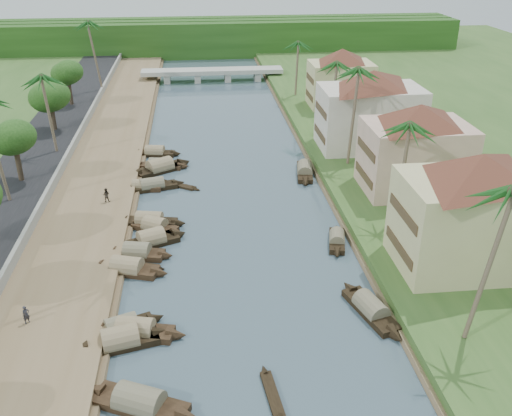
{
  "coord_description": "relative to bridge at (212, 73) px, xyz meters",
  "views": [
    {
      "loc": [
        -3.57,
        -42.27,
        27.39
      ],
      "look_at": [
        1.99,
        9.29,
        2.0
      ],
      "focal_mm": 40.0,
      "sensor_mm": 36.0,
      "label": 1
    }
  ],
  "objects": [
    {
      "name": "tree_4",
      "position": [
        -24.0,
        -32.61,
        4.45
      ],
      "size": [
        5.11,
        5.11,
        6.94
      ],
      "color": "#433726",
      "rests_on": "ground"
    },
    {
      "name": "palm_6",
      "position": [
        -22.0,
        -41.88,
        9.25
      ],
      "size": [
        3.2,
        3.2,
        11.36
      ],
      "color": "brown",
      "rests_on": "ground"
    },
    {
      "name": "palm_8",
      "position": [
        -20.5,
        -10.08,
        11.14
      ],
      "size": [
        3.2,
        3.2,
        13.31
      ],
      "color": "brown",
      "rests_on": "ground"
    },
    {
      "name": "palm_2",
      "position": [
        15.0,
        -49.67,
        10.87
      ],
      "size": [
        3.2,
        3.2,
        13.25
      ],
      "color": "brown",
      "rests_on": "ground"
    },
    {
      "name": "sampan_3",
      "position": [
        -9.94,
        -78.76,
        -1.32
      ],
      "size": [
        6.9,
        3.83,
        1.9
      ],
      "rotation": [
        0.0,
        0.0,
        0.38
      ],
      "color": "black",
      "rests_on": "ground"
    },
    {
      "name": "sampan_1",
      "position": [
        -9.86,
        -80.39,
        -1.3
      ],
      "size": [
        7.91,
        3.62,
        2.29
      ],
      "rotation": [
        0.0,
        0.0,
        0.25
      ],
      "color": "black",
      "rests_on": "ground"
    },
    {
      "name": "treeline",
      "position": [
        -0.0,
        28.0,
        2.28
      ],
      "size": [
        120.0,
        14.0,
        8.0
      ],
      "color": "#1A3E11",
      "rests_on": "ground"
    },
    {
      "name": "person_near",
      "position": [
        -16.93,
        -77.96,
        -0.18
      ],
      "size": [
        0.64,
        0.61,
        1.48
      ],
      "primitive_type": "imported",
      "rotation": [
        0.0,
        0.0,
        0.68
      ],
      "color": "#26262E",
      "rests_on": "left_bank"
    },
    {
      "name": "palm_1",
      "position": [
        16.0,
        -65.03,
        9.13
      ],
      "size": [
        3.2,
        3.2,
        11.44
      ],
      "color": "brown",
      "rests_on": "ground"
    },
    {
      "name": "retaining_wall",
      "position": [
        -20.2,
        -52.0,
        -0.37
      ],
      "size": [
        0.4,
        180.0,
        1.1
      ],
      "primitive_type": "cube",
      "color": "gray",
      "rests_on": "left_bank"
    },
    {
      "name": "sampan_7",
      "position": [
        -8.89,
        -61.41,
        -1.31
      ],
      "size": [
        7.97,
        3.05,
        2.09
      ],
      "rotation": [
        0.0,
        0.0,
        -0.19
      ],
      "color": "black",
      "rests_on": "ground"
    },
    {
      "name": "palm_3",
      "position": [
        16.0,
        -35.52,
        8.68
      ],
      "size": [
        3.2,
        3.2,
        10.97
      ],
      "color": "brown",
      "rests_on": "ground"
    },
    {
      "name": "canoe_1",
      "position": [
        -9.4,
        -69.5,
        -1.62
      ],
      "size": [
        5.11,
        2.49,
        0.83
      ],
      "rotation": [
        0.0,
        0.0,
        -0.34
      ],
      "color": "black",
      "rests_on": "ground"
    },
    {
      "name": "building_far",
      "position": [
        18.99,
        -44.0,
        4.66
      ],
      "size": [
        15.59,
        15.59,
        10.2
      ],
      "color": "beige",
      "rests_on": "right_bank"
    },
    {
      "name": "sampan_4",
      "position": [
        -10.31,
        -70.38,
        -1.31
      ],
      "size": [
        7.95,
        3.95,
        2.22
      ],
      "rotation": [
        0.0,
        0.0,
        -0.3
      ],
      "color": "black",
      "rests_on": "ground"
    },
    {
      "name": "sampan_2",
      "position": [
        -8.86,
        -79.28,
        -1.31
      ],
      "size": [
        8.17,
        3.38,
        2.13
      ],
      "rotation": [
        0.0,
        0.0,
        -0.23
      ],
      "color": "black",
      "rests_on": "ground"
    },
    {
      "name": "sampan_9",
      "position": [
        -9.1,
        -52.4,
        -1.31
      ],
      "size": [
        8.1,
        3.41,
        2.04
      ],
      "rotation": [
        0.0,
        0.0,
        0.24
      ],
      "color": "black",
      "rests_on": "ground"
    },
    {
      "name": "person_far",
      "position": [
        -13.69,
        -56.97,
        -0.13
      ],
      "size": [
        0.81,
        0.65,
        1.59
      ],
      "primitive_type": "imported",
      "rotation": [
        0.0,
        0.0,
        3.08
      ],
      "color": "#332C24",
      "rests_on": "left_bank"
    },
    {
      "name": "sampan_0",
      "position": [
        -8.01,
        -86.67,
        -1.3
      ],
      "size": [
        8.76,
        5.4,
        2.32
      ],
      "rotation": [
        0.0,
        0.0,
        -0.44
      ],
      "color": "black",
      "rests_on": "ground"
    },
    {
      "name": "right_bank",
      "position": [
        19.0,
        -52.0,
        -1.12
      ],
      "size": [
        16.0,
        180.0,
        1.2
      ],
      "primitive_type": "cube",
      "color": "#2F5020",
      "rests_on": "ground"
    },
    {
      "name": "sampan_12",
      "position": [
        -8.52,
        -45.82,
        -1.32
      ],
      "size": [
        7.82,
        2.64,
        1.88
      ],
      "rotation": [
        0.0,
        0.0,
        -0.17
      ],
      "color": "black",
      "rests_on": "ground"
    },
    {
      "name": "road",
      "position": [
        -24.5,
        -52.0,
        -1.02
      ],
      "size": [
        8.0,
        180.0,
        1.4
      ],
      "primitive_type": "cube",
      "color": "black",
      "rests_on": "ground"
    },
    {
      "name": "sampan_15",
      "position": [
        9.38,
        -67.27,
        -1.32
      ],
      "size": [
        2.66,
        6.5,
        1.77
      ],
      "rotation": [
        0.0,
        0.0,
        1.35
      ],
      "color": "black",
      "rests_on": "ground"
    },
    {
      "name": "tree_6",
      "position": [
        24.0,
        -42.37,
        4.41
      ],
      "size": [
        4.97,
        4.97,
        7.05
      ],
      "color": "#433726",
      "rests_on": "ground"
    },
    {
      "name": "sampan_5",
      "position": [
        -8.46,
        -65.48,
        -1.3
      ],
      "size": [
        7.43,
        4.5,
        2.32
      ],
      "rotation": [
        0.0,
        0.0,
        0.4
      ],
      "color": "black",
      "rests_on": "ground"
    },
    {
      "name": "building_near",
      "position": [
        18.99,
        -74.0,
        4.66
      ],
      "size": [
        14.85,
        14.85,
        10.2
      ],
      "color": "#C6C185",
      "rests_on": "right_bank"
    },
    {
      "name": "tree_5",
      "position": [
        -24.0,
        -19.28,
        4.77
      ],
      "size": [
        4.53,
        4.53,
        7.05
      ],
      "color": "#433726",
      "rests_on": "ground"
    },
    {
      "name": "canoe_0",
      "position": [
        0.49,
        -86.59,
        -1.62
      ],
      "size": [
        1.36,
        5.89,
        0.77
      ],
      "rotation": [
        0.0,
        0.0,
        1.67
      ],
      "color": "black",
      "rests_on": "ground"
    },
    {
      "name": "left_bank",
      "position": [
        -16.0,
        -52.0,
        -1.32
      ],
      "size": [
        10.0,
        180.0,
        0.8
      ],
      "primitive_type": "cube",
      "color": "brown",
      "rests_on": "ground"
    },
    {
      "name": "ground",
      "position": [
        -0.0,
        -72.0,
        -1.72
      ],
      "size": [
        220.0,
        220.0,
        0.0
      ],
      "primitive_type": "plane",
      "color": "#3C4F5B",
      "rests_on": "ground"
    },
    {
      "name": "sampan_14",
      "position": [
        9.41,
        -78.57,
        -1.31
      ],
      "size": [
        3.89,
        8.69,
        2.1
      ],
      "rotation": [
        0.0,
        0.0,
        1.85
      ],
      "color": "black",
      "rests_on": "ground"
    },
    {
      "name": "canoe_2",
      "position": [
        -6.07,
        -51.85,
        -1.62
      ],
      "size": [
        5.61,
        4.12,
        0.89
      ],
      "rotation": [
        0.0,
        0.0,
        -0.58
      ],
      "color": "black",
      "rests_on": "ground"
    },
    {
      "name": "bridge",
      "position": [
        0.0,
        0.0,
        0.0
      ],
      "size": [
        28.0,
        4.0,
        2.4
      ],
      "color": "#A2A399",
      "rests_on": "ground"
    },
    {
      "name": "sampan_13",
      "position": [
        -9.35,
        -41.2,
        -1.31
      ],
      "size": [
        7.4,
        2.65,
        2.02
      ],
      "rotation": [
        0.0,
        0.0,
        -0.16
      ],
      "color": "black",
      "rests_on": "ground"
    },
    {
      "name": "sampan_6",
      "position": [
        -9.64,
        -67.74,
        -1.31
      ],
      "size": [
        7.14,
        3.09,
        2.1
      ],
      "rotation": [
        0.0,
        0.0,
        -0.22
      ],
      "color": "black",
      "rests_on": "ground"
    },
    {
      "name": "sampan_11",
      "position": [
        -8.43,
        -46.89,
        -1.3
      ],
      "size": [
        8.72,
        6.33,
        2.53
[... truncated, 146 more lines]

